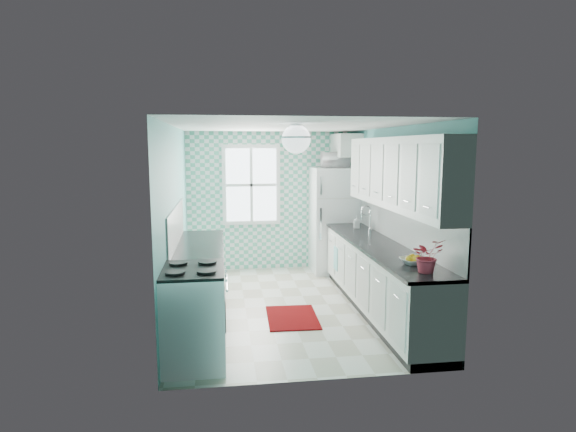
{
  "coord_description": "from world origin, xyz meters",
  "views": [
    {
      "loc": [
        -0.89,
        -6.48,
        2.23
      ],
      "look_at": [
        0.05,
        0.25,
        1.25
      ],
      "focal_mm": 30.0,
      "sensor_mm": 36.0,
      "label": 1
    }
  ],
  "objects": [
    {
      "name": "sink",
      "position": [
        1.2,
        0.57,
        0.93
      ],
      "size": [
        0.48,
        0.4,
        0.53
      ],
      "rotation": [
        0.0,
        0.0,
        0.01
      ],
      "color": "silver",
      "rests_on": "countertop_right"
    },
    {
      "name": "upper_cabinets_right",
      "position": [
        1.33,
        -0.6,
        1.9
      ],
      "size": [
        0.33,
        3.2,
        0.9
      ],
      "primitive_type": "cube",
      "color": "silver",
      "rests_on": "wall_right"
    },
    {
      "name": "wall_front",
      "position": [
        0.0,
        -2.21,
        1.25
      ],
      "size": [
        3.0,
        0.02,
        2.5
      ],
      "primitive_type": "cube",
      "color": "#56ADA8",
      "rests_on": "floor"
    },
    {
      "name": "ceiling_light",
      "position": [
        0.0,
        -0.8,
        2.32
      ],
      "size": [
        0.34,
        0.34,
        0.35
      ],
      "color": "silver",
      "rests_on": "ceiling"
    },
    {
      "name": "backsplash_right",
      "position": [
        1.49,
        -0.4,
        1.2
      ],
      "size": [
        0.02,
        3.6,
        0.51
      ],
      "primitive_type": "cube",
      "color": "white",
      "rests_on": "wall_right"
    },
    {
      "name": "microwave",
      "position": [
        1.11,
        1.83,
        2.0
      ],
      "size": [
        0.5,
        0.36,
        0.27
      ],
      "primitive_type": "imported",
      "rotation": [
        0.0,
        0.0,
        3.08
      ],
      "color": "white",
      "rests_on": "fridge"
    },
    {
      "name": "window",
      "position": [
        -0.35,
        2.16,
        1.55
      ],
      "size": [
        1.04,
        0.05,
        1.44
      ],
      "color": "white",
      "rests_on": "wall_back"
    },
    {
      "name": "dish_towel",
      "position": [
        0.89,
        0.77,
        0.48
      ],
      "size": [
        0.07,
        0.24,
        0.36
      ],
      "primitive_type": "cube",
      "rotation": [
        0.0,
        0.0,
        0.21
      ],
      "color": "#62B8B3",
      "rests_on": "base_cabinets_right"
    },
    {
      "name": "wall_back",
      "position": [
        0.0,
        2.21,
        1.25
      ],
      "size": [
        3.0,
        0.02,
        2.5
      ],
      "primitive_type": "cube",
      "color": "#56ADA8",
      "rests_on": "floor"
    },
    {
      "name": "upper_cabinet_fridge",
      "position": [
        1.3,
        1.83,
        2.25
      ],
      "size": [
        0.4,
        0.74,
        0.4
      ],
      "primitive_type": "cube",
      "color": "silver",
      "rests_on": "wall_right"
    },
    {
      "name": "countertop_right",
      "position": [
        1.19,
        -0.4,
        0.92
      ],
      "size": [
        0.63,
        3.6,
        0.04
      ],
      "primitive_type": "cube",
      "color": "black",
      "rests_on": "base_cabinets_right"
    },
    {
      "name": "accent_wall",
      "position": [
        0.0,
        2.19,
        1.25
      ],
      "size": [
        3.0,
        0.01,
        2.5
      ],
      "primitive_type": "cube",
      "color": "#52B696",
      "rests_on": "wall_back"
    },
    {
      "name": "base_cabinets_left",
      "position": [
        -1.2,
        -0.07,
        0.45
      ],
      "size": [
        0.6,
        2.15,
        0.9
      ],
      "primitive_type": "cube",
      "color": "white",
      "rests_on": "floor"
    },
    {
      "name": "potted_plant",
      "position": [
        1.2,
        -1.88,
        1.12
      ],
      "size": [
        0.38,
        0.35,
        0.36
      ],
      "primitive_type": "imported",
      "rotation": [
        0.0,
        0.0,
        0.26
      ],
      "color": "red",
      "rests_on": "countertop_right"
    },
    {
      "name": "floor",
      "position": [
        0.0,
        0.0,
        -0.01
      ],
      "size": [
        3.0,
        4.4,
        0.02
      ],
      "primitive_type": "cube",
      "color": "silver",
      "rests_on": "ground"
    },
    {
      "name": "fridge",
      "position": [
        1.11,
        1.83,
        0.93
      ],
      "size": [
        0.81,
        0.8,
        1.86
      ],
      "rotation": [
        0.0,
        0.0,
        0.03
      ],
      "color": "white",
      "rests_on": "floor"
    },
    {
      "name": "wall_right",
      "position": [
        1.51,
        0.0,
        1.25
      ],
      "size": [
        0.02,
        4.4,
        2.5
      ],
      "primitive_type": "cube",
      "color": "#56ADA8",
      "rests_on": "floor"
    },
    {
      "name": "base_cabinets_right",
      "position": [
        1.2,
        -0.4,
        0.45
      ],
      "size": [
        0.6,
        3.6,
        0.9
      ],
      "primitive_type": "cube",
      "color": "white",
      "rests_on": "floor"
    },
    {
      "name": "rug",
      "position": [
        0.0,
        -0.48,
        0.01
      ],
      "size": [
        0.68,
        0.95,
        0.01
      ],
      "primitive_type": "cube",
      "rotation": [
        0.0,
        0.0,
        -0.04
      ],
      "color": "#640807",
      "rests_on": "floor"
    },
    {
      "name": "wall_left",
      "position": [
        -1.51,
        0.0,
        1.25
      ],
      "size": [
        0.02,
        4.4,
        2.5
      ],
      "primitive_type": "cube",
      "color": "#56ADA8",
      "rests_on": "floor"
    },
    {
      "name": "soap_bottle",
      "position": [
        1.25,
        0.89,
        1.04
      ],
      "size": [
        0.1,
        0.11,
        0.2
      ],
      "primitive_type": "imported",
      "rotation": [
        0.0,
        0.0,
        -0.18
      ],
      "color": "#8CB9C2",
      "rests_on": "countertop_right"
    },
    {
      "name": "ceiling",
      "position": [
        0.0,
        0.0,
        2.51
      ],
      "size": [
        3.0,
        4.4,
        0.02
      ],
      "primitive_type": "cube",
      "color": "white",
      "rests_on": "wall_back"
    },
    {
      "name": "stove",
      "position": [
        -1.2,
        -1.63,
        0.52
      ],
      "size": [
        0.66,
        0.82,
        0.99
      ],
      "rotation": [
        0.0,
        0.0,
        -0.01
      ],
      "color": "silver",
      "rests_on": "floor"
    },
    {
      "name": "backsplash_left",
      "position": [
        -1.49,
        -0.07,
        1.2
      ],
      "size": [
        0.02,
        2.15,
        0.51
      ],
      "primitive_type": "cube",
      "color": "white",
      "rests_on": "wall_left"
    },
    {
      "name": "countertop_left",
      "position": [
        -1.19,
        -0.07,
        0.92
      ],
      "size": [
        0.63,
        2.15,
        0.04
      ],
      "primitive_type": "cube",
      "color": "black",
      "rests_on": "base_cabinets_left"
    },
    {
      "name": "fruit_bowl",
      "position": [
        1.2,
        -1.52,
        0.97
      ],
      "size": [
        0.31,
        0.31,
        0.07
      ],
      "primitive_type": "imported",
      "rotation": [
        0.0,
        0.0,
        0.16
      ],
      "color": "white",
      "rests_on": "countertop_right"
    }
  ]
}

